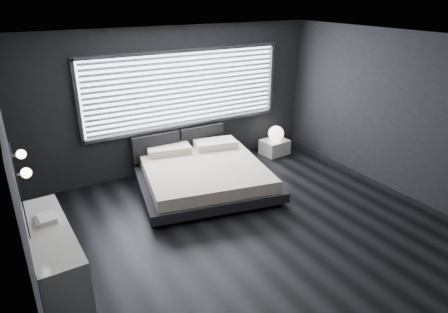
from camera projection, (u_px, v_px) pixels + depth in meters
room at (254, 144)px, 5.59m from camera, size 6.04×6.00×2.80m
window at (186, 89)px, 7.76m from camera, size 4.14×0.09×1.52m
headboard at (179, 142)px, 8.02m from camera, size 1.96×0.16×0.52m
sconce_near at (26, 173)px, 4.23m from camera, size 0.18×0.11×0.11m
sconce_far at (21, 154)px, 4.71m from camera, size 0.18×0.11×0.11m
wall_art_upper at (16, 174)px, 3.61m from camera, size 0.01×0.48×0.48m
wall_art_lower at (24, 208)px, 3.99m from camera, size 0.01×0.48×0.48m
bed at (204, 174)px, 7.30m from camera, size 2.71×2.63×0.60m
nightstand at (275, 147)px, 8.89m from camera, size 0.60×0.51×0.32m
orb_lamp at (276, 134)px, 8.73m from camera, size 0.34×0.34×0.34m
dresser at (53, 255)px, 4.94m from camera, size 0.59×1.85×0.73m
book_stack at (46, 218)px, 4.98m from camera, size 0.25×0.33×0.06m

